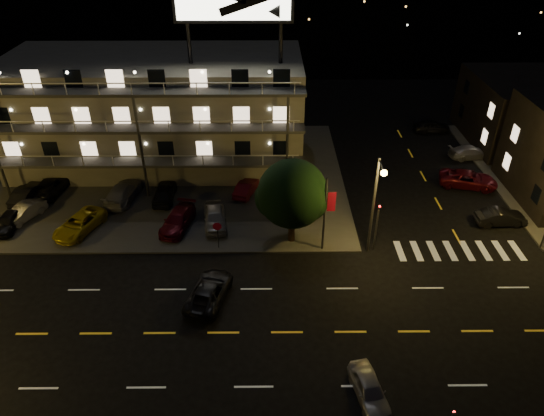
{
  "coord_description": "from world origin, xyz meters",
  "views": [
    {
      "loc": [
        0.88,
        -21.27,
        23.11
      ],
      "look_at": [
        1.12,
        8.0,
        4.14
      ],
      "focal_mm": 32.0,
      "sensor_mm": 36.0,
      "label": 1
    }
  ],
  "objects_px": {
    "road_car_east": "(369,389)",
    "road_car_west": "(209,291)",
    "lot_car_4": "(215,217)",
    "lot_car_2": "(80,224)",
    "side_car_0": "(501,217)",
    "tree": "(292,195)",
    "lot_car_7": "(123,192)"
  },
  "relations": [
    {
      "from": "road_car_east",
      "to": "road_car_west",
      "type": "relative_size",
      "value": 0.75
    },
    {
      "from": "lot_car_4",
      "to": "road_car_east",
      "type": "distance_m",
      "value": 19.08
    },
    {
      "from": "lot_car_2",
      "to": "lot_car_4",
      "type": "relative_size",
      "value": 1.1
    },
    {
      "from": "lot_car_4",
      "to": "road_car_east",
      "type": "xyz_separation_m",
      "value": [
        9.83,
        -16.36,
        -0.27
      ]
    },
    {
      "from": "side_car_0",
      "to": "tree",
      "type": "bearing_deg",
      "value": 94.49
    },
    {
      "from": "side_car_0",
      "to": "road_car_east",
      "type": "relative_size",
      "value": 1.13
    },
    {
      "from": "tree",
      "to": "road_car_west",
      "type": "distance_m",
      "value": 9.37
    },
    {
      "from": "lot_car_7",
      "to": "road_car_west",
      "type": "height_order",
      "value": "lot_car_7"
    },
    {
      "from": "lot_car_2",
      "to": "lot_car_4",
      "type": "xyz_separation_m",
      "value": [
        10.84,
        0.81,
        0.08
      ]
    },
    {
      "from": "lot_car_4",
      "to": "road_car_west",
      "type": "relative_size",
      "value": 0.9
    },
    {
      "from": "lot_car_2",
      "to": "lot_car_7",
      "type": "bearing_deg",
      "value": 85.29
    },
    {
      "from": "road_car_west",
      "to": "lot_car_7",
      "type": "bearing_deg",
      "value": -40.85
    },
    {
      "from": "lot_car_2",
      "to": "lot_car_7",
      "type": "distance_m",
      "value": 5.32
    },
    {
      "from": "tree",
      "to": "road_car_east",
      "type": "bearing_deg",
      "value": -75.47
    },
    {
      "from": "lot_car_2",
      "to": "road_car_east",
      "type": "distance_m",
      "value": 25.87
    },
    {
      "from": "tree",
      "to": "side_car_0",
      "type": "distance_m",
      "value": 17.99
    },
    {
      "from": "road_car_east",
      "to": "side_car_0",
      "type": "bearing_deg",
      "value": 39.34
    },
    {
      "from": "tree",
      "to": "lot_car_2",
      "type": "relative_size",
      "value": 1.43
    },
    {
      "from": "lot_car_4",
      "to": "lot_car_2",
      "type": "bearing_deg",
      "value": 176.41
    },
    {
      "from": "road_car_east",
      "to": "lot_car_7",
      "type": "bearing_deg",
      "value": 121.44
    },
    {
      "from": "lot_car_4",
      "to": "road_car_west",
      "type": "height_order",
      "value": "lot_car_4"
    },
    {
      "from": "lot_car_4",
      "to": "lot_car_7",
      "type": "relative_size",
      "value": 0.84
    },
    {
      "from": "tree",
      "to": "side_car_0",
      "type": "xyz_separation_m",
      "value": [
        17.49,
        2.27,
        -3.57
      ]
    },
    {
      "from": "tree",
      "to": "lot_car_4",
      "type": "bearing_deg",
      "value": 160.48
    },
    {
      "from": "lot_car_2",
      "to": "tree",
      "type": "bearing_deg",
      "value": 16.42
    },
    {
      "from": "side_car_0",
      "to": "road_car_east",
      "type": "bearing_deg",
      "value": 137.07
    },
    {
      "from": "lot_car_4",
      "to": "road_car_east",
      "type": "relative_size",
      "value": 1.19
    },
    {
      "from": "side_car_0",
      "to": "road_car_east",
      "type": "distance_m",
      "value": 21.48
    },
    {
      "from": "tree",
      "to": "lot_car_4",
      "type": "relative_size",
      "value": 1.58
    },
    {
      "from": "tree",
      "to": "side_car_0",
      "type": "bearing_deg",
      "value": 7.4
    },
    {
      "from": "lot_car_2",
      "to": "road_car_west",
      "type": "height_order",
      "value": "lot_car_2"
    },
    {
      "from": "lot_car_4",
      "to": "road_car_west",
      "type": "bearing_deg",
      "value": -95.33
    }
  ]
}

